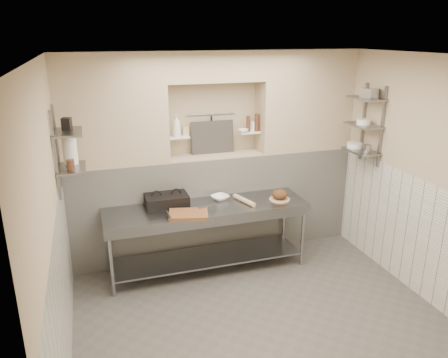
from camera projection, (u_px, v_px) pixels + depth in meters
name	position (u px, v px, depth m)	size (l,w,h in m)	color
floor	(260.00, 321.00, 4.87)	(4.00, 3.90, 0.10)	#4C4843
ceiling	(269.00, 51.00, 3.95)	(4.00, 3.90, 0.10)	silver
wall_left	(47.00, 226.00, 3.82)	(0.10, 3.90, 2.80)	tan
wall_right	(430.00, 180.00, 5.00)	(0.10, 3.90, 2.80)	tan
wall_back	(210.00, 151.00, 6.21)	(4.00, 0.10, 2.80)	tan
wall_front	(393.00, 316.00, 2.60)	(4.00, 0.10, 2.80)	tan
backwall_lower	(215.00, 203.00, 6.21)	(4.00, 0.40, 1.40)	silver
alcove_sill	(215.00, 155.00, 5.99)	(1.30, 0.40, 0.02)	tan
backwall_pillar_left	(112.00, 110.00, 5.39)	(1.35, 0.40, 1.40)	tan
backwall_pillar_right	(305.00, 100.00, 6.15)	(1.35, 0.40, 1.40)	tan
backwall_header	(214.00, 66.00, 5.61)	(1.30, 0.40, 0.40)	tan
wainscot_left	(64.00, 293.00, 4.06)	(0.02, 3.90, 1.40)	silver
wainscot_right	(417.00, 236.00, 5.20)	(0.02, 3.90, 1.40)	silver
alcove_shelf_left	(178.00, 137.00, 5.75)	(0.28, 0.16, 0.03)	white
alcove_shelf_right	(249.00, 132.00, 6.04)	(0.28, 0.16, 0.03)	white
utensil_rail	(211.00, 114.00, 5.97)	(0.02, 0.02, 0.70)	gray
hanging_steel	(212.00, 127.00, 6.00)	(0.02, 0.02, 0.30)	black
splash_panel	(213.00, 137.00, 6.00)	(0.60, 0.02, 0.45)	#383330
shelf_rail_left_a	(57.00, 147.00, 4.84)	(0.03, 0.03, 0.95)	slate
shelf_rail_left_b	(55.00, 156.00, 4.48)	(0.03, 0.03, 0.95)	slate
wall_shelf_left_lower	(71.00, 168.00, 4.76)	(0.30, 0.50, 0.03)	slate
wall_shelf_left_upper	(67.00, 132.00, 4.64)	(0.30, 0.50, 0.03)	slate
shelf_rail_right_a	(363.00, 122.00, 5.96)	(0.03, 0.03, 1.05)	slate
shelf_rail_right_b	(382.00, 128.00, 5.60)	(0.03, 0.03, 1.05)	slate
wall_shelf_right_lower	(361.00, 151.00, 5.85)	(0.30, 0.50, 0.03)	slate
wall_shelf_right_mid	(364.00, 125.00, 5.74)	(0.30, 0.50, 0.03)	slate
wall_shelf_right_upper	(366.00, 98.00, 5.63)	(0.30, 0.50, 0.03)	slate
prep_table	(207.00, 225.00, 5.64)	(2.60, 0.70, 0.90)	gray
panini_press	(166.00, 200.00, 5.58)	(0.54, 0.39, 0.15)	black
cutting_board	(188.00, 214.00, 5.27)	(0.47, 0.33, 0.04)	brown
knife_blade	(208.00, 206.00, 5.45)	(0.26, 0.03, 0.01)	gray
tongs	(168.00, 214.00, 5.19)	(0.02, 0.02, 0.27)	gray
mixing_bowl	(220.00, 198.00, 5.79)	(0.23, 0.23, 0.06)	white
rolling_pin	(244.00, 200.00, 5.69)	(0.06, 0.06, 0.41)	tan
bread_board	(280.00, 199.00, 5.79)	(0.27, 0.27, 0.02)	tan
bread_loaf	(280.00, 194.00, 5.77)	(0.21, 0.21, 0.13)	#4C2D19
bottle_soap	(177.00, 126.00, 5.69)	(0.11, 0.11, 0.29)	white
jar_alcove	(185.00, 131.00, 5.79)	(0.08, 0.08, 0.12)	tan
bowl_alcove	(243.00, 131.00, 5.96)	(0.14, 0.14, 0.04)	white
condiment_a	(257.00, 123.00, 6.01)	(0.07, 0.07, 0.24)	#472618
condiment_b	(248.00, 124.00, 6.00)	(0.05, 0.05, 0.21)	#472618
condiment_c	(253.00, 126.00, 6.06)	(0.08, 0.08, 0.13)	white
jug_left	(70.00, 150.00, 4.84)	(0.15, 0.15, 0.31)	white
jar_left	(71.00, 165.00, 4.61)	(0.08, 0.08, 0.12)	#472618
box_left_upper	(67.00, 124.00, 4.68)	(0.09, 0.09, 0.13)	black
bowl_right	(355.00, 145.00, 5.98)	(0.21, 0.21, 0.06)	white
canister_right	(367.00, 149.00, 5.72)	(0.10, 0.10, 0.10)	gray
bowl_right_mid	(364.00, 122.00, 5.73)	(0.18, 0.18, 0.07)	white
basket_right	(370.00, 93.00, 5.55)	(0.16, 0.19, 0.12)	gray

